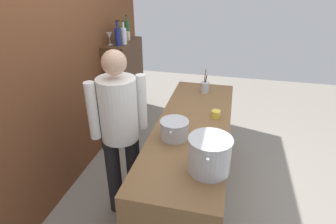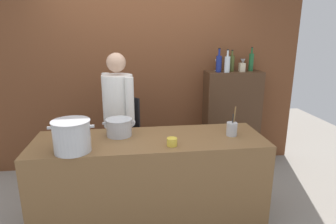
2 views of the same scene
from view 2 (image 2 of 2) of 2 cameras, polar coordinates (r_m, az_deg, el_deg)
ground_plane at (r=3.18m, az=-3.30°, el=-20.56°), size 8.00×8.00×0.00m
brick_back_panel at (r=3.99m, az=-5.17°, el=10.13°), size 4.40×0.10×3.00m
prep_counter at (r=2.94m, az=-3.44°, el=-13.47°), size 2.18×0.70×0.90m
bar_cabinet at (r=4.18m, az=12.34°, el=-1.40°), size 0.76×0.32×1.36m
chef at (r=3.33m, az=-9.66°, el=-0.55°), size 0.42×0.45×1.66m
stockpot_large at (r=2.55m, az=-18.46°, el=-4.53°), size 0.38×0.32×0.27m
stockpot_small at (r=2.84m, az=-9.62°, el=-2.99°), size 0.31×0.25×0.17m
utensil_crock at (r=2.87m, az=12.48°, el=-3.24°), size 0.10×0.10×0.29m
butter_jar at (r=2.57m, az=0.80°, el=-5.93°), size 0.09×0.09×0.07m
wine_bottle_green at (r=4.12m, az=16.09°, el=9.51°), size 0.06×0.06×0.32m
wine_bottle_olive at (r=4.02m, az=12.46°, el=9.43°), size 0.07×0.07×0.28m
wine_bottle_clear at (r=3.90m, az=11.61°, el=9.29°), size 0.07×0.07×0.30m
wine_bottle_cobalt at (r=3.91m, az=10.00°, el=9.46°), size 0.07×0.07×0.31m
wine_glass_wide at (r=4.03m, az=9.69°, el=9.55°), size 0.07×0.07×0.16m
wine_glass_tall at (r=4.18m, az=14.53°, el=9.51°), size 0.07×0.07×0.16m
spice_tin_cream at (r=4.03m, az=14.39°, el=8.54°), size 0.07×0.07×0.11m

